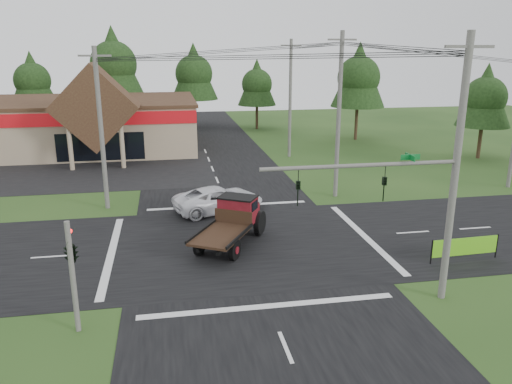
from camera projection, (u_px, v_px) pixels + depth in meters
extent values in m
plane|color=#224017|center=(243.00, 244.00, 27.35)|extent=(120.00, 120.00, 0.00)
cube|color=black|center=(243.00, 244.00, 27.35)|extent=(12.00, 120.00, 0.02)
cube|color=black|center=(243.00, 244.00, 27.35)|extent=(120.00, 12.00, 0.02)
cube|color=black|center=(49.00, 173.00, 42.94)|extent=(28.00, 14.00, 0.02)
cube|color=tan|center=(49.00, 126.00, 52.32)|extent=(30.00, 15.00, 5.00)
cube|color=#3D2118|center=(46.00, 101.00, 51.61)|extent=(30.40, 15.40, 0.30)
cube|color=#A30C12|center=(29.00, 121.00, 44.73)|extent=(30.00, 0.12, 1.20)
cube|color=#3D2118|center=(96.00, 107.00, 44.52)|extent=(7.78, 4.00, 7.78)
cylinder|color=tan|center=(70.00, 148.00, 43.45)|extent=(0.40, 0.40, 4.00)
cylinder|color=tan|center=(122.00, 146.00, 44.20)|extent=(0.40, 0.40, 4.00)
cube|color=black|center=(101.00, 147.00, 46.50)|extent=(8.00, 0.08, 2.60)
cylinder|color=#595651|center=(450.00, 221.00, 20.56)|extent=(0.24, 0.24, 7.00)
cylinder|color=#595651|center=(361.00, 165.00, 19.19)|extent=(8.00, 0.16, 0.16)
imported|color=black|center=(384.00, 189.00, 19.64)|extent=(0.16, 0.20, 1.00)
imported|color=black|center=(298.00, 194.00, 19.04)|extent=(0.16, 0.20, 1.00)
cube|color=#0C6626|center=(410.00, 157.00, 19.46)|extent=(0.80, 0.04, 0.22)
cylinder|color=#595651|center=(73.00, 278.00, 18.38)|extent=(0.20, 0.20, 4.40)
imported|color=black|center=(70.00, 238.00, 18.15)|extent=(0.53, 2.48, 1.00)
sphere|color=#FF0C0C|center=(70.00, 231.00, 18.24)|extent=(0.18, 0.18, 0.18)
cylinder|color=#595651|center=(455.00, 174.00, 20.01)|extent=(0.30, 0.30, 11.00)
cube|color=#595651|center=(470.00, 47.00, 18.65)|extent=(2.00, 0.12, 0.12)
cylinder|color=#595651|center=(101.00, 130.00, 32.11)|extent=(0.30, 0.30, 10.50)
cube|color=#595651|center=(95.00, 56.00, 30.82)|extent=(2.00, 0.12, 0.12)
cylinder|color=#595651|center=(339.00, 117.00, 34.68)|extent=(0.30, 0.30, 11.50)
cube|color=#595651|center=(342.00, 40.00, 33.25)|extent=(2.00, 0.12, 0.12)
cylinder|color=#595651|center=(290.00, 99.00, 47.96)|extent=(0.30, 0.30, 11.20)
cube|color=#595651|center=(291.00, 45.00, 46.57)|extent=(2.00, 0.12, 0.12)
cylinder|color=#332316|center=(37.00, 119.00, 63.20)|extent=(0.36, 0.36, 3.50)
cone|color=black|center=(32.00, 78.00, 61.79)|extent=(5.60, 5.60, 6.60)
sphere|color=black|center=(32.00, 80.00, 61.88)|extent=(4.40, 4.40, 4.40)
cylinder|color=#332316|center=(117.00, 114.00, 63.80)|extent=(0.36, 0.36, 4.55)
cone|color=black|center=(113.00, 61.00, 61.98)|extent=(7.28, 7.28, 8.58)
sphere|color=black|center=(113.00, 64.00, 62.09)|extent=(5.72, 5.72, 5.72)
cylinder|color=#332316|center=(195.00, 114.00, 66.54)|extent=(0.36, 0.36, 3.85)
cone|color=black|center=(194.00, 71.00, 65.00)|extent=(6.16, 6.16, 7.26)
sphere|color=black|center=(194.00, 74.00, 65.09)|extent=(4.84, 4.84, 4.84)
cylinder|color=#332316|center=(257.00, 117.00, 66.10)|extent=(0.36, 0.36, 3.15)
cone|color=black|center=(257.00, 82.00, 64.84)|extent=(5.04, 5.04, 5.94)
sphere|color=black|center=(257.00, 84.00, 64.91)|extent=(3.96, 3.96, 3.96)
cylinder|color=#332316|center=(356.00, 123.00, 58.24)|extent=(0.36, 0.36, 3.85)
cone|color=black|center=(359.00, 74.00, 56.70)|extent=(6.16, 6.16, 7.26)
sphere|color=black|center=(359.00, 77.00, 56.79)|extent=(4.84, 4.84, 4.84)
cylinder|color=#332316|center=(480.00, 142.00, 48.34)|extent=(0.36, 0.36, 3.15)
cone|color=black|center=(486.00, 95.00, 47.08)|extent=(5.04, 5.04, 5.94)
sphere|color=black|center=(485.00, 98.00, 47.16)|extent=(3.96, 3.96, 3.96)
imported|color=white|center=(219.00, 199.00, 32.68)|extent=(6.44, 4.34, 1.64)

